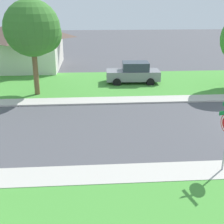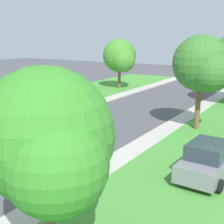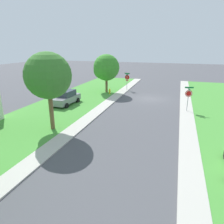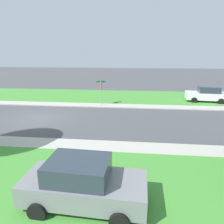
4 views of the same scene
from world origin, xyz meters
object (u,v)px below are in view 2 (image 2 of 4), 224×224
object	(u,v)px
tree_sidewalk_near	(48,142)
tree_corner_large	(120,57)
tree_across_left	(203,66)
car_grey_behind_trees	(209,160)
car_white_kerbside_mid	(64,94)
fire_hydrant	(51,220)

from	to	relation	value
tree_sidewalk_near	tree_corner_large	distance (m)	31.21
tree_across_left	tree_corner_large	distance (m)	18.67
car_grey_behind_trees	car_white_kerbside_mid	bearing A→B (deg)	150.23
car_grey_behind_trees	tree_corner_large	size ratio (longest dim) A/B	0.71
car_white_kerbside_mid	car_grey_behind_trees	distance (m)	19.55
car_white_kerbside_mid	tree_across_left	world-z (taller)	tree_across_left
tree_across_left	tree_sidewalk_near	world-z (taller)	tree_across_left
tree_sidewalk_near	car_grey_behind_trees	bearing A→B (deg)	74.22
car_grey_behind_trees	tree_sidewalk_near	bearing A→B (deg)	-105.78
car_grey_behind_trees	fire_hydrant	size ratio (longest dim) A/B	5.27
tree_across_left	tree_sidewalk_near	xyz separation A→B (m)	(0.36, -15.26, -0.86)
car_white_kerbside_mid	tree_across_left	bearing A→B (deg)	-9.94
fire_hydrant	car_white_kerbside_mid	bearing A→B (deg)	129.19
fire_hydrant	tree_corner_large	bearing A→B (deg)	116.13
car_white_kerbside_mid	tree_sidewalk_near	distance (m)	23.23
car_white_kerbside_mid	fire_hydrant	size ratio (longest dim) A/B	5.39
tree_corner_large	fire_hydrant	world-z (taller)	tree_corner_large
tree_corner_large	fire_hydrant	xyz separation A→B (m)	(13.16, -26.83, -3.52)
tree_sidewalk_near	fire_hydrant	size ratio (longest dim) A/B	6.92
car_white_kerbside_mid	car_grey_behind_trees	bearing A→B (deg)	-29.77
tree_across_left	fire_hydrant	distance (m)	14.87
tree_corner_large	fire_hydrant	bearing A→B (deg)	-63.87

